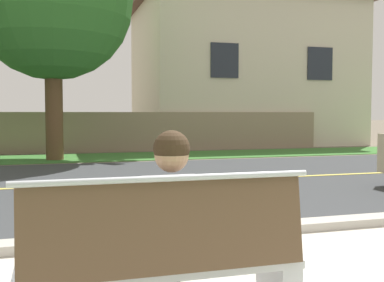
% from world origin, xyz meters
% --- Properties ---
extents(ground_plane, '(140.00, 140.00, 0.00)m').
position_xyz_m(ground_plane, '(0.00, 8.00, 0.00)').
color(ground_plane, '#665B4C').
extents(curb_edge, '(44.00, 0.30, 0.11)m').
position_xyz_m(curb_edge, '(0.00, 2.35, 0.06)').
color(curb_edge, '#ADA89E').
rests_on(curb_edge, ground_plane).
extents(street_asphalt, '(52.00, 8.00, 0.01)m').
position_xyz_m(street_asphalt, '(0.00, 6.50, 0.00)').
color(street_asphalt, '#383A3D').
rests_on(street_asphalt, ground_plane).
extents(road_centre_line, '(48.00, 0.14, 0.01)m').
position_xyz_m(road_centre_line, '(0.00, 6.50, 0.01)').
color(road_centre_line, '#E0CC4C').
rests_on(road_centre_line, ground_plane).
extents(far_verge_grass, '(48.00, 2.80, 0.02)m').
position_xyz_m(far_verge_grass, '(0.00, 12.12, 0.01)').
color(far_verge_grass, '#38702D').
rests_on(far_verge_grass, ground_plane).
extents(bench_left, '(1.70, 0.48, 1.01)m').
position_xyz_m(bench_left, '(-1.32, 0.26, 0.45)').
color(bench_left, silver).
rests_on(bench_left, ground_plane).
extents(seated_person_grey, '(0.52, 0.68, 1.25)m').
position_xyz_m(seated_person_grey, '(-1.26, 0.43, 0.68)').
color(seated_person_grey, '#47382D').
rests_on(seated_person_grey, ground_plane).
extents(garden_wall, '(13.00, 0.36, 1.40)m').
position_xyz_m(garden_wall, '(1.46, 14.24, 0.70)').
color(garden_wall, gray).
rests_on(garden_wall, ground_plane).
extents(house_across_street, '(9.72, 6.91, 6.66)m').
position_xyz_m(house_across_street, '(6.26, 17.44, 3.38)').
color(house_across_street, beige).
rests_on(house_across_street, ground_plane).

